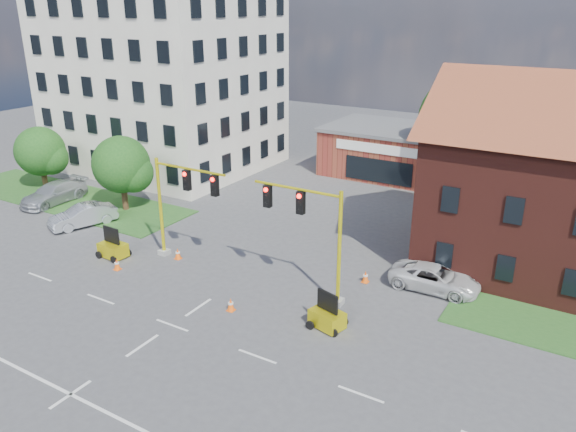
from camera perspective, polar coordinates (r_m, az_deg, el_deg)
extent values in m
plane|color=#454547|center=(28.40, -11.69, -10.82)|extent=(120.00, 120.00, 0.00)
cube|color=#23531F|center=(48.29, -21.48, 1.72)|extent=(22.00, 6.00, 0.08)
cube|color=beige|center=(54.20, -12.72, 15.44)|extent=(18.00, 15.00, 20.00)
cube|color=maroon|center=(51.89, 10.91, 6.35)|extent=(12.00, 8.00, 4.00)
cube|color=#565658|center=(51.40, 11.08, 8.67)|extent=(12.40, 8.40, 0.30)
cube|color=silver|center=(47.92, 9.29, 6.73)|extent=(8.00, 0.10, 0.80)
cube|color=black|center=(48.41, 9.16, 4.55)|extent=(6.00, 0.10, 2.00)
cylinder|color=#3D2816|center=(47.27, 17.03, 4.58)|extent=(0.44, 0.44, 4.33)
sphere|color=#184916|center=(46.38, 17.54, 9.25)|extent=(7.23, 7.23, 7.23)
sphere|color=#184916|center=(46.56, 19.23, 7.85)|extent=(5.06, 5.06, 5.06)
cylinder|color=#3D2816|center=(43.78, -16.28, 2.15)|extent=(0.44, 0.44, 2.53)
sphere|color=#184916|center=(43.13, -16.59, 5.04)|extent=(4.22, 4.22, 4.22)
sphere|color=#184916|center=(42.88, -15.45, 4.26)|extent=(2.96, 2.96, 2.96)
cylinder|color=#3D2816|center=(51.66, -23.55, 3.87)|extent=(0.44, 0.44, 2.23)
sphere|color=#184916|center=(51.16, -23.87, 6.04)|extent=(4.09, 4.09, 4.09)
sphere|color=#184916|center=(50.80, -22.97, 5.48)|extent=(2.86, 2.86, 2.86)
cube|color=gray|center=(35.86, -12.45, -3.59)|extent=(0.60, 0.60, 0.30)
cylinder|color=yellow|center=(34.77, -12.83, 0.84)|extent=(0.20, 0.20, 6.20)
cylinder|color=yellow|center=(32.29, -9.97, 4.73)|extent=(5.00, 0.14, 0.14)
cube|color=black|center=(32.65, -10.23, 3.61)|extent=(0.40, 0.32, 1.20)
cube|color=black|center=(31.42, -7.46, 3.08)|extent=(0.40, 0.32, 1.20)
sphere|color=#FF0C07|center=(32.40, -10.48, 4.20)|extent=(0.24, 0.24, 0.24)
cube|color=gray|center=(29.64, 5.04, -8.64)|extent=(0.60, 0.60, 0.30)
cylinder|color=yellow|center=(28.30, 5.23, -3.44)|extent=(0.20, 0.20, 6.20)
cylinder|color=yellow|center=(28.37, 0.87, 2.78)|extent=(5.00, 0.14, 0.14)
cube|color=black|center=(28.48, 1.30, 1.36)|extent=(0.40, 0.32, 1.20)
cube|color=black|center=(29.46, -2.08, 2.03)|extent=(0.40, 0.32, 1.20)
sphere|color=#FF0C07|center=(28.20, 1.13, 2.02)|extent=(0.24, 0.24, 0.24)
cube|color=yellow|center=(36.12, -17.34, -3.28)|extent=(1.72, 1.19, 0.83)
cube|color=black|center=(35.75, -17.51, -1.86)|extent=(1.30, 0.18, 1.02)
cube|color=yellow|center=(27.48, 4.00, -10.36)|extent=(1.83, 1.46, 0.80)
cube|color=black|center=(27.00, 4.05, -8.66)|extent=(1.23, 0.44, 0.98)
cube|color=#FF590D|center=(34.63, -16.93, -5.20)|extent=(0.38, 0.38, 0.04)
cone|color=#FF590D|center=(34.49, -16.99, -4.70)|extent=(0.40, 0.40, 0.70)
cylinder|color=silver|center=(34.46, -17.00, -4.60)|extent=(0.27, 0.27, 0.09)
cube|color=#FF590D|center=(35.13, -11.10, -4.25)|extent=(0.38, 0.38, 0.04)
cone|color=#FF590D|center=(35.00, -11.14, -3.76)|extent=(0.40, 0.40, 0.70)
cylinder|color=silver|center=(34.97, -11.14, -3.66)|extent=(0.27, 0.27, 0.09)
cube|color=#FF590D|center=(29.17, -5.81, -9.49)|extent=(0.38, 0.38, 0.04)
cone|color=#FF590D|center=(29.00, -5.84, -8.93)|extent=(0.40, 0.40, 0.70)
cylinder|color=silver|center=(28.97, -5.84, -8.81)|extent=(0.27, 0.27, 0.09)
cube|color=#FF590D|center=(32.03, 7.84, -6.64)|extent=(0.38, 0.38, 0.04)
cone|color=#FF590D|center=(31.88, 7.87, -6.11)|extent=(0.40, 0.40, 0.70)
cylinder|color=silver|center=(31.85, 7.88, -6.00)|extent=(0.27, 0.27, 0.09)
imported|color=silver|center=(31.71, 14.69, -6.13)|extent=(4.92, 2.37, 1.35)
imported|color=#B4B8BD|center=(41.75, -20.11, 0.03)|extent=(3.10, 4.83, 1.50)
imported|color=#B4B8BD|center=(47.35, -22.69, 2.15)|extent=(2.33, 5.52, 1.59)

